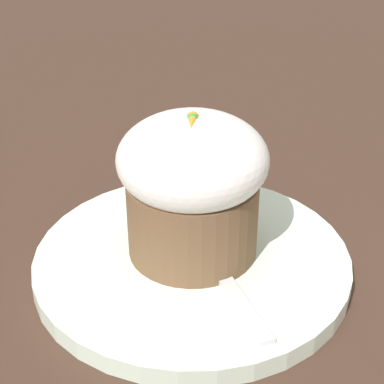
# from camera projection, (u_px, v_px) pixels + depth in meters

# --- Properties ---
(ground_plane) EXTENTS (4.00, 4.00, 0.00)m
(ground_plane) POSITION_uv_depth(u_px,v_px,m) (192.00, 270.00, 0.46)
(ground_plane) COLOR #3D281E
(dessert_plate) EXTENTS (0.22, 0.22, 0.01)m
(dessert_plate) POSITION_uv_depth(u_px,v_px,m) (192.00, 262.00, 0.45)
(dessert_plate) COLOR silver
(dessert_plate) RESTS_ON ground_plane
(carrot_cake) EXTENTS (0.10, 0.10, 0.10)m
(carrot_cake) POSITION_uv_depth(u_px,v_px,m) (192.00, 184.00, 0.43)
(carrot_cake) COLOR brown
(carrot_cake) RESTS_ON dessert_plate
(spoon) EXTENTS (0.12, 0.07, 0.01)m
(spoon) POSITION_uv_depth(u_px,v_px,m) (212.00, 260.00, 0.44)
(spoon) COLOR silver
(spoon) RESTS_ON dessert_plate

